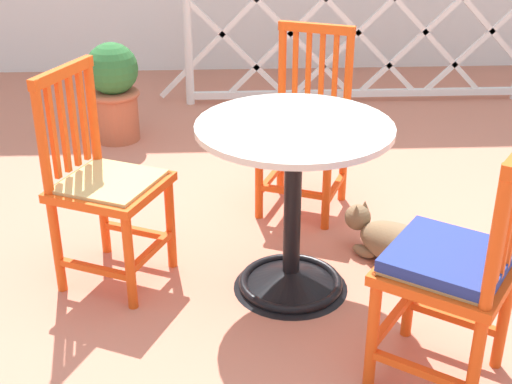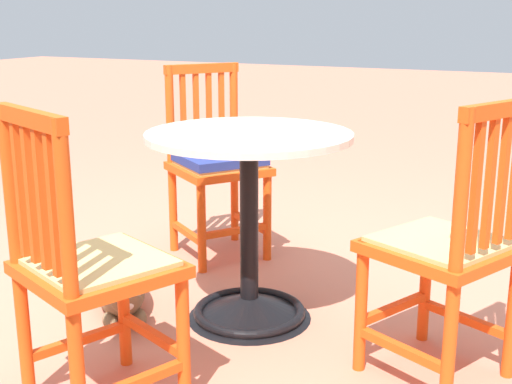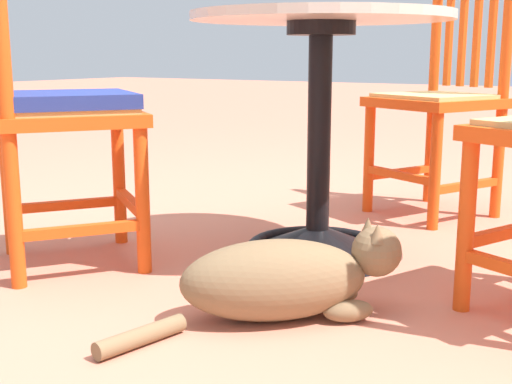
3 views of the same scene
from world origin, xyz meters
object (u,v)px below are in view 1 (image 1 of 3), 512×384
(orange_chair_by_planter, at_px, (305,127))
(tabby_cat, at_px, (396,244))
(orange_chair_tucked_in, at_px, (454,268))
(terracotta_planter, at_px, (114,90))
(cafe_table, at_px, (292,228))
(orange_chair_at_corner, at_px, (104,185))

(orange_chair_by_planter, relative_size, tabby_cat, 1.45)
(tabby_cat, bearing_deg, orange_chair_tucked_in, -91.28)
(orange_chair_tucked_in, relative_size, orange_chair_by_planter, 1.00)
(tabby_cat, relative_size, terracotta_planter, 1.01)
(cafe_table, height_order, terracotta_planter, cafe_table)
(orange_chair_at_corner, height_order, tabby_cat, orange_chair_at_corner)
(orange_chair_at_corner, distance_m, terracotta_planter, 1.63)
(orange_chair_tucked_in, distance_m, terracotta_planter, 2.73)
(orange_chair_at_corner, relative_size, orange_chair_by_planter, 1.00)
(orange_chair_by_planter, bearing_deg, cafe_table, -100.13)
(cafe_table, xyz_separation_m, orange_chair_tucked_in, (0.47, -0.59, 0.16))
(orange_chair_by_planter, distance_m, tabby_cat, 0.75)
(orange_chair_by_planter, relative_size, terracotta_planter, 1.47)
(cafe_table, relative_size, tabby_cat, 1.21)
(orange_chair_by_planter, bearing_deg, terracotta_planter, 137.36)
(orange_chair_tucked_in, bearing_deg, orange_chair_at_corner, 149.65)
(tabby_cat, bearing_deg, terracotta_planter, 132.22)
(cafe_table, relative_size, orange_chair_tucked_in, 0.83)
(orange_chair_at_corner, xyz_separation_m, orange_chair_by_planter, (0.89, 0.63, 0.00))
(cafe_table, distance_m, tabby_cat, 0.55)
(orange_chair_at_corner, xyz_separation_m, terracotta_planter, (-0.18, 1.62, -0.11))
(orange_chair_at_corner, distance_m, orange_chair_by_planter, 1.09)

